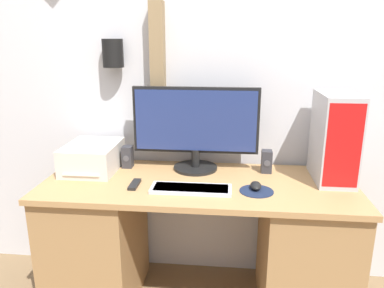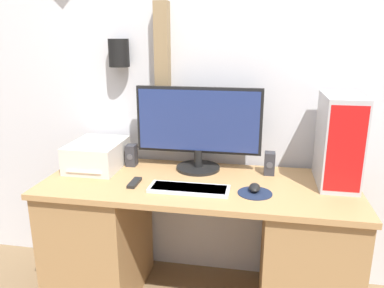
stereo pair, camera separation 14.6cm
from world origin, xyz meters
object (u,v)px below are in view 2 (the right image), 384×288
object	(u,v)px
printer	(97,155)
mouse	(255,188)
speaker_left	(132,155)
speaker_right	(269,163)
keyboard	(189,189)
remote_control	(135,183)
monitor	(198,125)
computer_tower	(339,141)

from	to	relation	value
printer	mouse	bearing A→B (deg)	-12.18
speaker_left	speaker_right	world-z (taller)	same
keyboard	mouse	size ratio (longest dim) A/B	4.20
mouse	remote_control	size ratio (longest dim) A/B	0.72
speaker_left	remote_control	bearing A→B (deg)	-68.39
printer	speaker_right	xyz separation A→B (m)	(0.99, 0.07, -0.01)
monitor	mouse	world-z (taller)	monitor
keyboard	printer	world-z (taller)	printer
printer	speaker_right	bearing A→B (deg)	3.77
remote_control	computer_tower	bearing A→B (deg)	10.97
keyboard	speaker_right	distance (m)	0.51
monitor	printer	size ratio (longest dim) A/B	1.96
remote_control	speaker_left	bearing A→B (deg)	111.61
keyboard	speaker_right	world-z (taller)	speaker_right
keyboard	speaker_right	size ratio (longest dim) A/B	3.17
keyboard	computer_tower	bearing A→B (deg)	17.61
mouse	speaker_left	distance (m)	0.78
keyboard	remote_control	xyz separation A→B (m)	(-0.30, 0.03, -0.00)
mouse	keyboard	bearing A→B (deg)	-171.62
mouse	computer_tower	xyz separation A→B (m)	(0.41, 0.19, 0.21)
keyboard	remote_control	world-z (taller)	keyboard
printer	remote_control	size ratio (longest dim) A/B	2.73
monitor	computer_tower	distance (m)	0.75
remote_control	mouse	bearing A→B (deg)	1.34
computer_tower	speaker_left	size ratio (longest dim) A/B	3.65
keyboard	computer_tower	size ratio (longest dim) A/B	0.87
computer_tower	printer	size ratio (longest dim) A/B	1.28
mouse	remote_control	xyz separation A→B (m)	(-0.62, -0.01, -0.01)
monitor	printer	distance (m)	0.62
printer	speaker_right	world-z (taller)	printer
keyboard	printer	bearing A→B (deg)	157.57
mouse	printer	distance (m)	0.94
keyboard	printer	size ratio (longest dim) A/B	1.11
monitor	speaker_left	distance (m)	0.45
speaker_left	remote_control	size ratio (longest dim) A/B	0.96
computer_tower	speaker_right	size ratio (longest dim) A/B	3.65
keyboard	speaker_left	bearing A→B (deg)	142.40
mouse	remote_control	distance (m)	0.62
monitor	mouse	size ratio (longest dim) A/B	7.41
speaker_left	speaker_right	size ratio (longest dim) A/B	1.00
printer	monitor	bearing A→B (deg)	7.69
mouse	speaker_left	size ratio (longest dim) A/B	0.75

